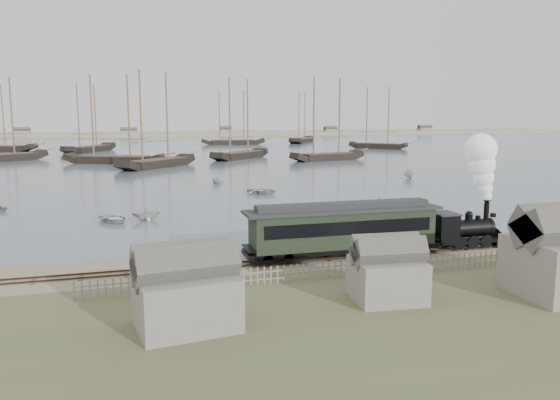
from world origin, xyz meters
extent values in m
plane|color=gray|center=(0.00, 0.00, 0.00)|extent=(600.00, 600.00, 0.00)
cube|color=#4C5C6C|center=(0.00, 170.00, 0.03)|extent=(600.00, 336.00, 0.06)
cube|color=#36271D|center=(0.00, -2.50, 0.10)|extent=(120.00, 0.08, 0.12)
cube|color=#36271D|center=(0.00, -1.50, 0.10)|extent=(120.00, 0.08, 0.12)
cube|color=#3F3028|center=(0.00, -2.00, 0.03)|extent=(120.00, 1.80, 0.06)
cube|color=tan|center=(0.00, 250.00, 0.00)|extent=(500.00, 20.00, 1.80)
cube|color=black|center=(14.69, -2.00, 0.70)|extent=(6.64, 1.95, 0.24)
cylinder|color=black|center=(14.30, -2.00, 1.67)|extent=(4.10, 1.47, 1.47)
cube|color=black|center=(12.15, -2.00, 1.87)|extent=(1.76, 2.15, 2.25)
cube|color=#2C2C2E|center=(12.15, -2.00, 3.04)|extent=(1.95, 2.34, 0.12)
cylinder|color=black|center=(16.16, -2.00, 2.99)|extent=(0.43, 0.43, 1.56)
sphere|color=black|center=(14.50, -2.00, 2.82)|extent=(0.63, 0.63, 0.63)
cone|color=black|center=(17.82, -2.00, 0.60)|extent=(1.37, 1.95, 1.95)
cube|color=black|center=(16.84, -2.00, 2.65)|extent=(0.34, 0.34, 0.34)
cube|color=black|center=(3.29, -2.00, 0.77)|extent=(15.55, 2.56, 0.39)
cube|color=black|center=(3.29, -2.00, 2.33)|extent=(14.44, 2.78, 2.78)
cube|color=black|center=(3.29, -3.41, 2.60)|extent=(13.33, 0.06, 1.00)
cube|color=black|center=(3.29, -0.59, 2.60)|extent=(13.33, 0.06, 1.00)
cube|color=#2C2C2E|center=(3.29, -2.00, 3.77)|extent=(15.55, 3.00, 0.20)
cube|color=#2C2C2E|center=(3.29, -2.00, 4.10)|extent=(13.89, 1.33, 0.50)
imported|color=beige|center=(-1.66, 1.10, 0.45)|extent=(3.63, 4.68, 0.89)
imported|color=beige|center=(-14.10, 17.22, 0.47)|extent=(4.82, 4.52, 0.81)
imported|color=beige|center=(-10.82, 17.55, 0.84)|extent=(2.67, 3.06, 1.55)
imported|color=beige|center=(4.41, 12.23, 0.73)|extent=(3.70, 2.75, 1.35)
imported|color=beige|center=(5.58, 32.88, 0.51)|extent=(5.04, 5.31, 0.90)
imported|color=beige|center=(15.69, 17.02, 0.77)|extent=(3.44, 3.28, 1.41)
imported|color=beige|center=(34.29, 43.47, 0.83)|extent=(4.22, 2.41, 1.54)
imported|color=beige|center=(1.19, 45.39, 0.76)|extent=(3.34, 3.16, 1.40)
camera|label=1|loc=(-12.78, -40.39, 11.00)|focal=35.00mm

